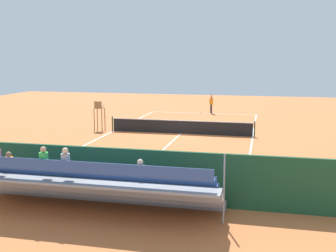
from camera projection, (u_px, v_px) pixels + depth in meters
ground_plane at (181, 134)px, 29.57m from camera, size 60.00×60.00×0.00m
court_line_markings at (181, 133)px, 29.61m from camera, size 10.10×22.20×0.01m
tennis_net at (181, 127)px, 29.49m from camera, size 10.30×0.10×1.07m
backdrop_wall at (109, 173)px, 15.95m from camera, size 18.00×0.16×2.00m
bleacher_stand at (92, 185)px, 14.66m from camera, size 9.06×2.40×2.48m
umpire_chair at (99, 112)px, 30.92m from camera, size 0.67×0.67×2.14m
courtside_bench at (172, 183)px, 16.22m from camera, size 1.80×0.40×0.93m
equipment_bag at (121, 190)px, 16.61m from camera, size 0.90×0.36×0.36m
tennis_player at (211, 103)px, 39.97m from camera, size 0.45×0.56×1.93m
tennis_racket at (204, 113)px, 39.84m from camera, size 0.56×0.46×0.03m
tennis_ball_near at (179, 118)px, 36.91m from camera, size 0.07×0.07×0.07m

